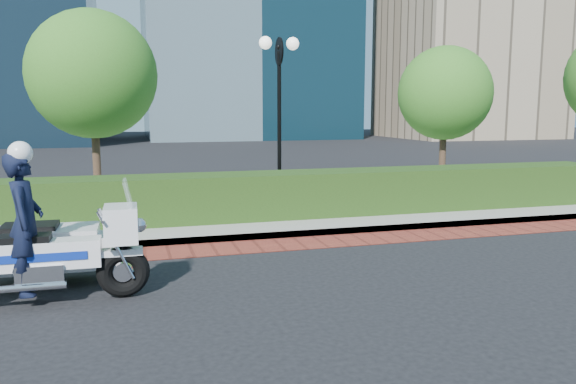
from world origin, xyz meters
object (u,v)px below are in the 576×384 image
object	(u,v)px
tree_b	(92,75)
lamppost	(279,94)
police_motorcycle	(40,243)
tree_c	(445,93)

from	to	relation	value
tree_b	lamppost	bearing A→B (deg)	-16.11
tree_b	police_motorcycle	xyz separation A→B (m)	(-0.43, -6.92, -2.69)
lamppost	tree_b	world-z (taller)	tree_b
lamppost	tree_c	distance (m)	5.65
tree_b	police_motorcycle	distance (m)	7.44
tree_c	police_motorcycle	bearing A→B (deg)	-146.45
lamppost	tree_b	bearing A→B (deg)	163.89
lamppost	tree_b	xyz separation A→B (m)	(-4.50, 1.30, 0.48)
lamppost	tree_b	distance (m)	4.71
lamppost	tree_b	size ratio (longest dim) A/B	0.86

